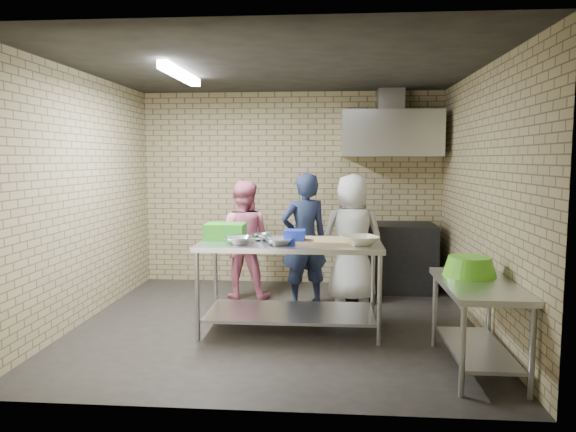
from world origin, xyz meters
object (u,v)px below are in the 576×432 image
Objects in this scene: prep_table at (290,286)px; man_navy at (304,240)px; side_counter at (477,326)px; blue_tub at (295,236)px; stove at (389,257)px; green_basin at (469,266)px; woman_pink at (243,240)px; woman_white at (352,238)px; bottle_red at (393,140)px; bottle_green at (423,141)px; green_crate at (225,231)px.

prep_table is 1.16× the size of man_navy.
side_counter is 1.91m from blue_tub.
stove is at bearing 99.29° from side_counter.
man_navy reaches higher than side_counter.
green_basin is 0.31× the size of woman_pink.
blue_tub reaches higher than prep_table.
man_navy is 0.62m from woman_white.
woman_pink is at bearing -42.24° from man_navy.
prep_table is 10.28× the size of bottle_red.
woman_white reaches higher than side_counter.
blue_tub is at bearing -63.43° from prep_table.
prep_table is at bearing 57.95° from woman_white.
bottle_green is at bearing -168.26° from man_navy.
blue_tub is 1.69m from green_basin.
woman_pink is (-2.35, -0.81, -1.27)m from bottle_green.
stove is 0.75× the size of woman_white.
side_counter is 2.49m from man_navy.
man_navy reaches higher than blue_tub.
bottle_green reaches higher than green_basin.
bottle_red is at bearing 60.90° from blue_tub.
stove is at bearing -151.93° from bottle_green.
bottle_red is at bearing 44.75° from green_crate.
man_navy is 1.01× the size of woman_white.
bottle_red is 1.20× the size of bottle_green.
bottle_red is 2.01m from man_navy.
woman_pink is at bearing 137.15° from side_counter.
green_basin is (1.63, -0.69, 0.37)m from prep_table.
prep_table is at bearing 156.97° from green_basin.
side_counter is at bearing -29.76° from prep_table.
side_counter is at bearing -90.00° from bottle_green.
prep_table is 2.86m from bottle_red.
green_basin is (-0.02, 0.25, 0.46)m from side_counter.
side_counter is at bearing -80.71° from stove.
bottle_red reaches higher than side_counter.
side_counter is 1.00× the size of stove.
bottle_red is 2.47m from woman_pink.
woman_white is (-0.57, -0.87, -1.24)m from bottle_red.
woman_pink is (-0.80, 0.27, -0.05)m from man_navy.
green_basin is at bearing -90.42° from bottle_green.
woman_white is (-0.52, -0.63, 0.34)m from stove.
side_counter is 6.67× the size of bottle_red.
green_basin is 2.98m from bottle_green.
bottle_red reaches higher than blue_tub.
bottle_green is (2.35, 1.93, 1.01)m from green_crate.
blue_tub is 1.44m from woman_white.
side_counter is 0.80× the size of woman_pink.
bottle_green reaches higher than green_crate.
woman_pink is at bearing 119.59° from prep_table.
bottle_green is (0.40, 0.00, -0.01)m from bottle_red.
side_counter is at bearing -27.80° from blue_tub.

